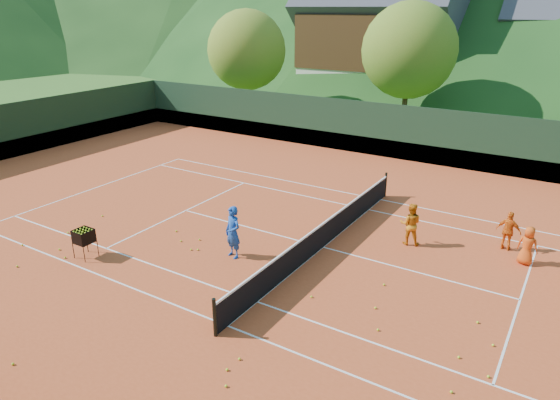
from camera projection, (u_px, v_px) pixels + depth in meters
The scene contains 39 objects.
ground at pixel (323, 248), 17.56m from camera, with size 400.00×400.00×0.00m, color #2D571B.
clay_court at pixel (323, 247), 17.56m from camera, with size 40.00×24.00×0.02m, color #B8421D.
coach at pixel (233, 232), 16.56m from camera, with size 0.66×0.43×1.81m, color #1948A4.
student_a at pixel (410, 224), 17.54m from camera, with size 0.75×0.58×1.54m, color orange.
student_b at pixel (508, 231), 17.14m from camera, with size 0.82×0.34×1.40m, color orange.
student_c at pixel (527, 246), 16.19m from camera, with size 0.64×0.42×1.31m, color #D94D13.
tennis_ball_0 at pixel (384, 285), 15.11m from camera, with size 0.07×0.07×0.07m, color #B7DD24.
tennis_ball_1 at pixel (451, 392), 10.89m from camera, with size 0.07×0.07×0.07m, color #B7DD24.
tennis_ball_3 at pixel (13, 364), 11.75m from camera, with size 0.07×0.07×0.07m, color #B7DD24.
tennis_ball_4 at pixel (227, 370), 11.57m from camera, with size 0.07×0.07×0.07m, color #B7DD24.
tennis_ball_5 at pixel (478, 322), 13.31m from camera, with size 0.07×0.07×0.07m, color #B7DD24.
tennis_ball_6 at pixel (235, 298), 14.42m from camera, with size 0.07×0.07×0.07m, color #B7DD24.
tennis_ball_7 at pixel (198, 250), 17.29m from camera, with size 0.07×0.07×0.07m, color #B7DD24.
tennis_ball_8 at pixel (488, 377), 11.35m from camera, with size 0.07×0.07×0.07m, color #B7DD24.
tennis_ball_9 at pixel (215, 309), 13.91m from camera, with size 0.07×0.07×0.07m, color #B7DD24.
tennis_ball_10 at pixel (17, 266), 16.18m from camera, with size 0.07×0.07×0.07m, color #B7DD24.
tennis_ball_13 at pixel (378, 330), 12.99m from camera, with size 0.07×0.07×0.07m, color #B7DD24.
tennis_ball_14 at pixel (375, 308), 13.95m from camera, with size 0.07×0.07×0.07m, color #B7DD24.
tennis_ball_15 at pixel (226, 386), 11.06m from camera, with size 0.07×0.07×0.07m, color #B7DD24.
tennis_ball_16 at pixel (181, 241), 17.94m from camera, with size 0.07×0.07×0.07m, color #B7DD24.
tennis_ball_17 at pixel (65, 258), 16.75m from camera, with size 0.07×0.07×0.07m, color #B7DD24.
tennis_ball_18 at pixel (311, 297), 14.48m from camera, with size 0.07×0.07×0.07m, color #B7DD24.
tennis_ball_19 at pixel (102, 216), 20.09m from camera, with size 0.07×0.07×0.07m, color #B7DD24.
tennis_ball_20 at pixel (239, 359), 11.92m from camera, with size 0.07×0.07×0.07m, color #B7DD24.
tennis_ball_21 at pixel (68, 233), 18.61m from camera, with size 0.07×0.07×0.07m, color #B7DD24.
tennis_ball_22 at pixel (493, 345), 12.40m from camera, with size 0.07×0.07×0.07m, color #B7DD24.
tennis_ball_23 at pixel (191, 249), 17.31m from camera, with size 0.07×0.07×0.07m, color #B7DD24.
tennis_ball_24 at pixel (199, 240), 18.05m from camera, with size 0.07×0.07×0.07m, color #B7DD24.
tennis_ball_25 at pixel (459, 357), 11.98m from camera, with size 0.07×0.07×0.07m, color #B7DD24.
tennis_ball_26 at pixel (22, 245), 17.63m from camera, with size 0.07×0.07×0.07m, color #B7DD24.
tennis_ball_27 at pixel (176, 231), 18.73m from camera, with size 0.07×0.07×0.07m, color #B7DD24.
tennis_ball_28 at pixel (59, 249), 17.31m from camera, with size 0.07×0.07×0.07m, color #B7DD24.
court_lines at pixel (323, 247), 17.55m from camera, with size 23.83×11.03×0.00m.
tennis_net at pixel (323, 234), 17.37m from camera, with size 0.10×12.07×1.10m.
perimeter_fence at pixel (324, 214), 17.10m from camera, with size 40.40×24.24×3.00m.
ball_hopper at pixel (84, 237), 16.60m from camera, with size 0.57×0.57×1.00m.
chalet_left at pixel (380, 35), 44.20m from camera, with size 13.80×9.93×12.92m.
tree_a at pixel (247, 50), 37.94m from camera, with size 6.00×6.00×7.88m.
tree_b at pixel (409, 51), 33.48m from camera, with size 6.40×6.40×8.40m.
Camera 1 is at (7.06, -14.18, 7.90)m, focal length 32.00 mm.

